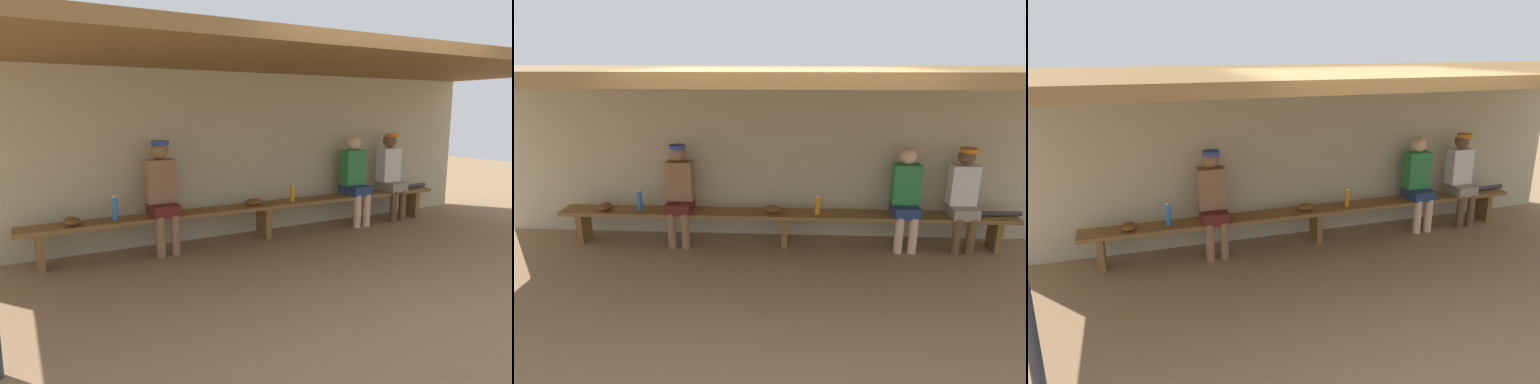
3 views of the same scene
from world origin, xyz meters
TOP-DOWN VIEW (x-y plane):
  - ground_plane at (0.00, 0.00)m, footprint 24.00×24.00m
  - back_wall at (0.00, 2.00)m, footprint 8.00×0.20m
  - dugout_roof at (0.00, 0.70)m, footprint 8.00×2.80m
  - bench at (0.00, 1.55)m, footprint 6.00×0.36m
  - player_near_post at (1.56, 1.55)m, footprint 0.34×0.42m
  - player_rightmost at (-1.39, 1.55)m, footprint 0.34×0.42m
  - player_in_white at (2.28, 1.55)m, footprint 0.34×0.42m
  - water_bottle_green at (-1.94, 1.56)m, footprint 0.07×0.07m
  - water_bottle_orange at (0.43, 1.51)m, footprint 0.06×0.06m
  - baseball_glove_dark_brown at (-2.41, 1.53)m, footprint 0.18×0.25m
  - baseball_glove_tan at (-0.16, 1.54)m, footprint 0.25×0.18m
  - baseball_bat at (2.66, 1.55)m, footprint 0.78×0.10m

SIDE VIEW (x-z plane):
  - ground_plane at x=0.00m, z-range 0.00..0.00m
  - bench at x=0.00m, z-range 0.16..0.62m
  - baseball_bat at x=2.66m, z-range 0.46..0.53m
  - baseball_glove_dark_brown at x=-2.41m, z-range 0.46..0.55m
  - baseball_glove_tan at x=-0.16m, z-range 0.46..0.55m
  - water_bottle_orange at x=0.43m, z-range 0.45..0.71m
  - water_bottle_green at x=-1.94m, z-range 0.45..0.74m
  - player_near_post at x=1.56m, z-range 0.06..1.40m
  - player_rightmost at x=-1.39m, z-range 0.07..1.42m
  - player_in_white at x=2.28m, z-range 0.07..1.42m
  - back_wall at x=0.00m, z-range 0.00..2.20m
  - dugout_roof at x=0.00m, z-range 2.20..2.32m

